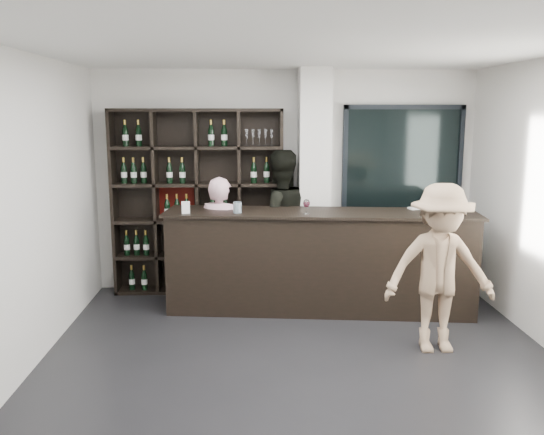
{
  "coord_description": "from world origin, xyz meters",
  "views": [
    {
      "loc": [
        -0.47,
        -4.86,
        2.36
      ],
      "look_at": [
        -0.24,
        1.1,
        1.26
      ],
      "focal_mm": 38.0,
      "sensor_mm": 36.0,
      "label": 1
    }
  ],
  "objects_px": {
    "taster_pink": "(220,241)",
    "taster_black": "(279,223)",
    "customer": "(440,269)",
    "wine_shelf": "(198,202)",
    "tasting_counter": "(320,261)"
  },
  "relations": [
    {
      "from": "taster_pink",
      "to": "taster_black",
      "type": "relative_size",
      "value": 0.84
    },
    {
      "from": "customer",
      "to": "wine_shelf",
      "type": "bearing_deg",
      "value": 141.55
    },
    {
      "from": "tasting_counter",
      "to": "taster_black",
      "type": "height_order",
      "value": "taster_black"
    },
    {
      "from": "tasting_counter",
      "to": "customer",
      "type": "relative_size",
      "value": 2.17
    },
    {
      "from": "taster_black",
      "to": "customer",
      "type": "distance_m",
      "value": 2.39
    },
    {
      "from": "wine_shelf",
      "to": "tasting_counter",
      "type": "height_order",
      "value": "wine_shelf"
    },
    {
      "from": "wine_shelf",
      "to": "taster_pink",
      "type": "bearing_deg",
      "value": -59.92
    },
    {
      "from": "wine_shelf",
      "to": "taster_black",
      "type": "bearing_deg",
      "value": -8.93
    },
    {
      "from": "customer",
      "to": "tasting_counter",
      "type": "bearing_deg",
      "value": 130.59
    },
    {
      "from": "taster_pink",
      "to": "taster_black",
      "type": "xyz_separation_m",
      "value": [
        0.74,
        0.36,
        0.15
      ]
    },
    {
      "from": "tasting_counter",
      "to": "customer",
      "type": "height_order",
      "value": "customer"
    },
    {
      "from": "tasting_counter",
      "to": "taster_pink",
      "type": "distance_m",
      "value": 1.24
    },
    {
      "from": "taster_black",
      "to": "tasting_counter",
      "type": "bearing_deg",
      "value": 108.07
    },
    {
      "from": "taster_pink",
      "to": "customer",
      "type": "bearing_deg",
      "value": 166.43
    },
    {
      "from": "tasting_counter",
      "to": "wine_shelf",
      "type": "bearing_deg",
      "value": 157.4
    }
  ]
}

